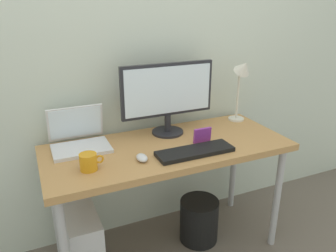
% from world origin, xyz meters
% --- Properties ---
extents(ground_plane, '(6.00, 6.00, 0.00)m').
position_xyz_m(ground_plane, '(0.00, 0.00, 0.00)').
color(ground_plane, '#665B51').
extents(back_wall, '(4.40, 0.04, 2.60)m').
position_xyz_m(back_wall, '(0.00, 0.36, 1.30)').
color(back_wall, silver).
rests_on(back_wall, ground_plane).
extents(desk, '(1.44, 0.61, 0.75)m').
position_xyz_m(desk, '(0.00, 0.00, 0.68)').
color(desk, '#B7844C').
rests_on(desk, ground_plane).
extents(monitor, '(0.60, 0.20, 0.45)m').
position_xyz_m(monitor, '(0.07, 0.17, 1.01)').
color(monitor, '#232328').
rests_on(monitor, desk).
extents(laptop, '(0.32, 0.27, 0.23)m').
position_xyz_m(laptop, '(-0.48, 0.19, 0.81)').
color(laptop, silver).
rests_on(laptop, desk).
extents(desk_lamp, '(0.11, 0.16, 0.45)m').
position_xyz_m(desk_lamp, '(0.62, 0.17, 1.07)').
color(desk_lamp, silver).
rests_on(desk_lamp, desk).
extents(keyboard, '(0.44, 0.14, 0.02)m').
position_xyz_m(keyboard, '(0.09, -0.16, 0.76)').
color(keyboard, black).
rests_on(keyboard, desk).
extents(mouse, '(0.06, 0.09, 0.03)m').
position_xyz_m(mouse, '(-0.21, -0.13, 0.77)').
color(mouse, silver).
rests_on(mouse, desk).
extents(coffee_mug, '(0.12, 0.09, 0.09)m').
position_xyz_m(coffee_mug, '(-0.48, -0.11, 0.80)').
color(coffee_mug, orange).
rests_on(coffee_mug, desk).
extents(photo_frame, '(0.11, 0.02, 0.09)m').
position_xyz_m(photo_frame, '(0.20, -0.05, 0.80)').
color(photo_frame, purple).
rests_on(photo_frame, desk).
extents(computer_tower, '(0.18, 0.36, 0.42)m').
position_xyz_m(computer_tower, '(-0.54, 0.00, 0.21)').
color(computer_tower, silver).
rests_on(computer_tower, ground_plane).
extents(wastebasket, '(0.26, 0.26, 0.30)m').
position_xyz_m(wastebasket, '(0.23, -0.00, 0.15)').
color(wastebasket, black).
rests_on(wastebasket, ground_plane).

